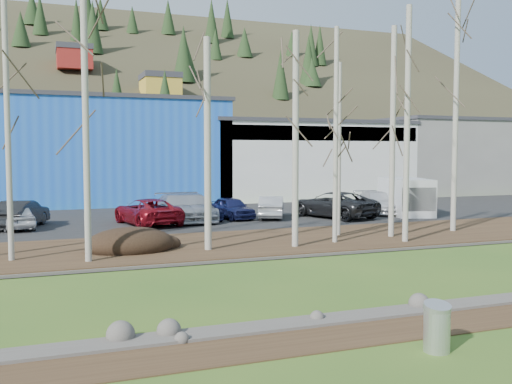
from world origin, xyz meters
name	(u,v)px	position (x,y,z in m)	size (l,w,h in m)	color
dirt_strip	(470,318)	(0.00, 2.10, 0.01)	(80.00, 1.80, 0.03)	#382616
near_bank_rocks	(443,308)	(0.00, 3.10, 0.00)	(80.00, 0.80, 0.50)	#47423D
river	(361,276)	(0.00, 7.20, 0.00)	(80.00, 8.00, 0.90)	black
far_bank_rocks	(307,255)	(0.00, 11.30, 0.00)	(80.00, 0.80, 0.46)	#47423D
far_bank	(276,241)	(0.00, 14.50, 0.07)	(80.00, 7.00, 0.15)	#382616
parking_lot	(212,217)	(0.00, 25.00, 0.07)	(80.00, 14.00, 0.14)	black
building_blue	(92,151)	(-6.00, 39.00, 4.16)	(20.40, 12.24, 8.30)	blue
building_white	(295,159)	(12.00, 38.98, 3.41)	(18.36, 12.24, 6.80)	silver
building_grey	(439,156)	(28.00, 39.00, 3.66)	(14.28, 12.24, 7.30)	slate
hillside	(107,66)	(0.00, 84.00, 17.50)	(160.00, 72.00, 35.00)	#2E281A
litter_bin	(437,329)	(-2.25, 0.51, 0.46)	(0.53, 0.53, 0.92)	silver
dirt_mound	(130,242)	(-6.51, 13.98, 0.49)	(3.50, 2.47, 0.69)	black
birch_1	(7,105)	(-10.85, 13.42, 5.74)	(0.20, 0.20, 11.18)	beige
birch_2	(208,144)	(-3.54, 13.12, 4.37)	(0.28, 0.28, 8.44)	beige
birch_3	(86,115)	(-8.24, 12.24, 5.37)	(0.24, 0.24, 10.43)	beige
birch_4	(296,140)	(0.07, 12.62, 4.58)	(0.26, 0.26, 8.86)	beige
birch_5	(339,149)	(3.34, 14.91, 4.19)	(0.21, 0.21, 8.09)	beige
birch_6	(336,136)	(2.17, 13.05, 4.78)	(0.21, 0.21, 9.26)	beige
birch_7	(393,132)	(5.43, 13.63, 4.98)	(0.26, 0.26, 9.66)	beige
birch_8	(407,125)	(5.16, 12.15, 5.26)	(0.25, 0.25, 10.22)	beige
birch_9	(456,116)	(9.43, 14.20, 5.84)	(0.26, 0.26, 11.37)	beige
car_0	(17,217)	(-11.04, 22.51, 0.78)	(1.51, 3.74, 1.28)	white
car_1	(21,214)	(-10.87, 23.00, 0.86)	(1.52, 4.36, 1.44)	black
car_2	(147,212)	(-4.48, 21.97, 0.85)	(2.37, 5.14, 1.43)	maroon
car_3	(192,207)	(-1.78, 22.86, 0.91)	(2.16, 5.31, 1.54)	#A1A4AA
car_4	(232,208)	(0.67, 23.02, 0.78)	(1.52, 3.79, 1.29)	#1A1E4D
car_5	(272,207)	(3.00, 22.50, 0.79)	(1.39, 3.97, 1.31)	silver
car_6	(334,204)	(6.63, 21.51, 0.92)	(2.59, 5.62, 1.56)	#262628
car_7	(378,202)	(10.47, 22.70, 0.83)	(1.93, 4.74, 1.38)	silver
car_8	(201,209)	(-1.22, 23.02, 0.78)	(1.52, 3.79, 1.29)	#1A1E4D
car_9	(178,208)	(-2.58, 22.86, 0.91)	(2.16, 5.31, 1.54)	#A1A4AA
van_white	(406,196)	(11.78, 21.45, 1.28)	(3.61, 5.60, 2.27)	white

